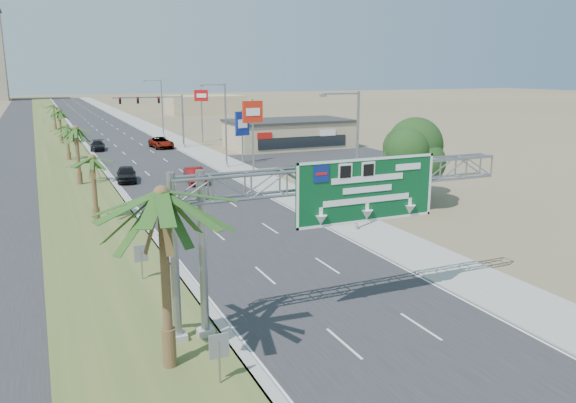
# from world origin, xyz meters

# --- Properties ---
(road) EXTENTS (12.00, 300.00, 0.02)m
(road) POSITION_xyz_m (0.00, 110.00, 0.01)
(road) COLOR #28282B
(road) RESTS_ON ground
(sidewalk_right) EXTENTS (4.00, 300.00, 0.10)m
(sidewalk_right) POSITION_xyz_m (8.50, 110.00, 0.05)
(sidewalk_right) COLOR #9E9B93
(sidewalk_right) RESTS_ON ground
(median_grass) EXTENTS (7.00, 300.00, 0.12)m
(median_grass) POSITION_xyz_m (-10.00, 110.00, 0.06)
(median_grass) COLOR #495F2A
(median_grass) RESTS_ON ground
(opposing_road) EXTENTS (8.00, 300.00, 0.02)m
(opposing_road) POSITION_xyz_m (-17.00, 110.00, 0.01)
(opposing_road) COLOR #28282B
(opposing_road) RESTS_ON ground
(sign_gantry) EXTENTS (16.75, 1.24, 7.50)m
(sign_gantry) POSITION_xyz_m (-1.06, 9.93, 6.06)
(sign_gantry) COLOR gray
(sign_gantry) RESTS_ON ground
(palm_near) EXTENTS (5.70, 5.70, 8.35)m
(palm_near) POSITION_xyz_m (-9.20, 8.00, 6.93)
(palm_near) COLOR brown
(palm_near) RESTS_ON ground
(palm_row_b) EXTENTS (3.99, 3.99, 5.95)m
(palm_row_b) POSITION_xyz_m (-9.50, 32.00, 4.90)
(palm_row_b) COLOR brown
(palm_row_b) RESTS_ON ground
(palm_row_c) EXTENTS (3.99, 3.99, 6.75)m
(palm_row_c) POSITION_xyz_m (-9.50, 48.00, 5.66)
(palm_row_c) COLOR brown
(palm_row_c) RESTS_ON ground
(palm_row_d) EXTENTS (3.99, 3.99, 5.45)m
(palm_row_d) POSITION_xyz_m (-9.50, 66.00, 4.42)
(palm_row_d) COLOR brown
(palm_row_d) RESTS_ON ground
(palm_row_e) EXTENTS (3.99, 3.99, 6.15)m
(palm_row_e) POSITION_xyz_m (-9.50, 85.00, 5.09)
(palm_row_e) COLOR brown
(palm_row_e) RESTS_ON ground
(palm_row_f) EXTENTS (3.99, 3.99, 5.75)m
(palm_row_f) POSITION_xyz_m (-9.50, 110.00, 4.71)
(palm_row_f) COLOR brown
(palm_row_f) RESTS_ON ground
(streetlight_near) EXTENTS (3.27, 0.44, 10.00)m
(streetlight_near) POSITION_xyz_m (7.30, 22.00, 4.69)
(streetlight_near) COLOR gray
(streetlight_near) RESTS_ON ground
(streetlight_mid) EXTENTS (3.27, 0.44, 10.00)m
(streetlight_mid) POSITION_xyz_m (7.30, 52.00, 4.69)
(streetlight_mid) COLOR gray
(streetlight_mid) RESTS_ON ground
(streetlight_far) EXTENTS (3.27, 0.44, 10.00)m
(streetlight_far) POSITION_xyz_m (7.30, 88.00, 4.69)
(streetlight_far) COLOR gray
(streetlight_far) RESTS_ON ground
(signal_mast) EXTENTS (10.28, 0.71, 8.00)m
(signal_mast) POSITION_xyz_m (5.17, 71.97, 4.85)
(signal_mast) COLOR gray
(signal_mast) RESTS_ON ground
(store_building) EXTENTS (18.00, 10.00, 4.00)m
(store_building) POSITION_xyz_m (22.00, 66.00, 2.00)
(store_building) COLOR tan
(store_building) RESTS_ON ground
(oak_near) EXTENTS (4.50, 4.50, 6.80)m
(oak_near) POSITION_xyz_m (15.00, 26.00, 4.53)
(oak_near) COLOR brown
(oak_near) RESTS_ON ground
(oak_far) EXTENTS (3.50, 3.50, 5.60)m
(oak_far) POSITION_xyz_m (18.00, 30.00, 3.82)
(oak_far) COLOR brown
(oak_far) RESTS_ON ground
(median_signback_a) EXTENTS (0.75, 0.08, 2.08)m
(median_signback_a) POSITION_xyz_m (-7.80, 6.00, 1.45)
(median_signback_a) COLOR gray
(median_signback_a) RESTS_ON ground
(median_signback_b) EXTENTS (0.75, 0.08, 2.08)m
(median_signback_b) POSITION_xyz_m (-8.50, 18.00, 1.45)
(median_signback_b) COLOR gray
(median_signback_b) RESTS_ON ground
(building_distant_right) EXTENTS (20.00, 12.00, 5.00)m
(building_distant_right) POSITION_xyz_m (30.00, 140.00, 2.50)
(building_distant_right) COLOR tan
(building_distant_right) RESTS_ON ground
(car_left_lane) EXTENTS (2.55, 5.06, 1.65)m
(car_left_lane) POSITION_xyz_m (-4.87, 47.93, 0.83)
(car_left_lane) COLOR black
(car_left_lane) RESTS_ON ground
(car_mid_lane) EXTENTS (2.10, 4.97, 1.59)m
(car_mid_lane) POSITION_xyz_m (1.50, 44.26, 0.80)
(car_mid_lane) COLOR #66090A
(car_mid_lane) RESTS_ON ground
(car_right_lane) EXTENTS (3.10, 6.06, 1.64)m
(car_right_lane) POSITION_xyz_m (4.08, 73.42, 0.82)
(car_right_lane) COLOR gray
(car_right_lane) RESTS_ON ground
(car_far) EXTENTS (2.57, 5.03, 1.40)m
(car_far) POSITION_xyz_m (-5.05, 74.49, 0.70)
(car_far) COLOR black
(car_far) RESTS_ON ground
(pole_sign_red_near) EXTENTS (2.42, 0.52, 8.39)m
(pole_sign_red_near) POSITION_xyz_m (9.00, 46.92, 6.54)
(pole_sign_red_near) COLOR gray
(pole_sign_red_near) RESTS_ON ground
(pole_sign_blue) EXTENTS (2.00, 0.88, 6.72)m
(pole_sign_blue) POSITION_xyz_m (10.45, 54.49, 4.81)
(pole_sign_blue) COLOR gray
(pole_sign_blue) RESTS_ON ground
(pole_sign_red_far) EXTENTS (2.12, 1.20, 8.69)m
(pole_sign_red_far) POSITION_xyz_m (11.77, 77.81, 6.87)
(pole_sign_red_far) COLOR gray
(pole_sign_red_far) RESTS_ON ground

